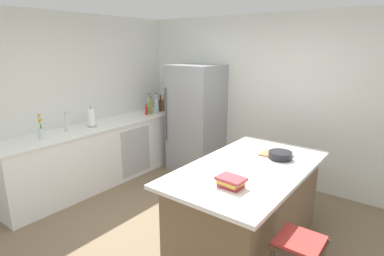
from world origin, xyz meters
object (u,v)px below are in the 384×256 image
Objects in this scene: refrigerator at (196,119)px; cookbook_stack at (231,182)px; paper_towel_roll at (92,118)px; gin_bottle at (149,105)px; hot_sauce_bottle at (146,111)px; flower_vase at (41,131)px; whiskey_bottle at (165,104)px; bar_stool at (299,253)px; cutting_board at (276,155)px; olive_oil_bottle at (151,107)px; kitchen_island at (247,205)px; syrup_bottle at (161,105)px; sink_faucet at (66,121)px; soda_bottle at (157,105)px; vinegar_bottle at (168,103)px; mixing_bowl at (280,155)px.

refrigerator is 7.13× the size of cookbook_stack.
paper_towel_roll is 0.91× the size of gin_bottle.
gin_bottle is at bearing 120.95° from hot_sauce_bottle.
flower_vase is at bearing -109.99° from refrigerator.
whiskey_bottle reaches higher than cookbook_stack.
bar_stool is 1.94× the size of cutting_board.
cutting_board is (0.00, 1.01, -0.04)m from cookbook_stack.
flower_vase reaches higher than paper_towel_roll.
olive_oil_bottle is (0.13, -0.10, -0.01)m from gin_bottle.
kitchen_island is at bearing 141.70° from bar_stool.
kitchen_island is 1.08× the size of refrigerator.
whiskey_bottle is at bearing 71.57° from syrup_bottle.
sink_faucet is at bearing 102.29° from flower_vase.
refrigerator is 9.39× the size of hot_sauce_bottle.
hot_sauce_bottle is at bearing 89.08° from flower_vase.
hot_sauce_bottle is at bearing 149.53° from cookbook_stack.
soda_bottle reaches higher than hot_sauce_bottle.
vinegar_bottle is (0.08, 1.65, -0.01)m from paper_towel_roll.
sink_faucet is at bearing -161.24° from cutting_board.
soda_bottle is (0.00, -0.11, 0.02)m from syrup_bottle.
bar_stool is at bearing -29.57° from soda_bottle.
gin_bottle is at bearing -113.60° from whiskey_bottle.
sink_faucet is (-3.40, 0.12, 0.55)m from bar_stool.
cutting_board is (2.62, -1.01, -0.14)m from whiskey_bottle.
soda_bottle is 0.13m from gin_bottle.
refrigerator is 5.89× the size of whiskey_bottle.
hot_sauce_bottle is at bearing 154.10° from bar_stool.
hot_sauce_bottle is (0.03, 1.87, -0.03)m from flower_vase.
vinegar_bottle reaches higher than whiskey_bottle.
vinegar_bottle reaches higher than hot_sauce_bottle.
vinegar_bottle is at bearing 88.93° from flower_vase.
whiskey_bottle is 0.47m from hot_sauce_bottle.
refrigerator is at bearing 152.40° from mixing_bowl.
olive_oil_bottle is 0.90× the size of cutting_board.
mixing_bowl is at bearing -37.22° from cutting_board.
bar_stool is 2.16× the size of olive_oil_bottle.
olive_oil_bottle reaches higher than sink_faucet.
syrup_bottle reaches higher than kitchen_island.
paper_towel_roll and olive_oil_bottle have the same top height.
cutting_board is at bearing 142.78° from mixing_bowl.
soda_bottle is 1.00× the size of cutting_board.
bar_stool is 2.16× the size of paper_towel_roll.
vinegar_bottle reaches higher than cutting_board.
mixing_bowl is (2.68, -0.68, -0.12)m from olive_oil_bottle.
vinegar_bottle reaches higher than mixing_bowl.
vinegar_bottle is (0.05, 2.44, 0.02)m from flower_vase.
vinegar_bottle is 1.27× the size of cookbook_stack.
olive_oil_bottle is (0.01, -0.38, 0.01)m from whiskey_bottle.
cutting_board is at bearing -13.50° from olive_oil_bottle.
sink_faucet is 2.91m from cutting_board.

